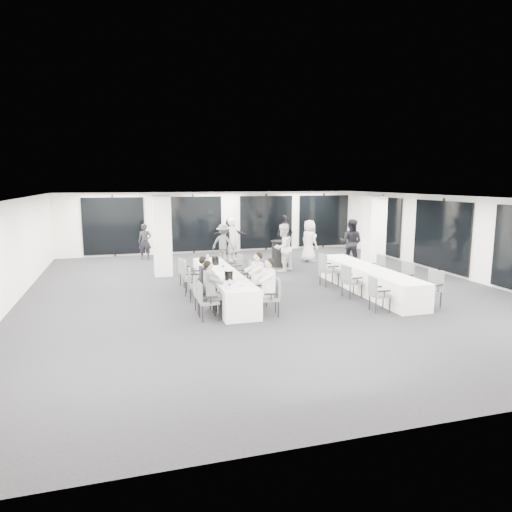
{
  "coord_description": "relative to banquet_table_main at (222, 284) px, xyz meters",
  "views": [
    {
      "loc": [
        -4.07,
        -12.87,
        3.3
      ],
      "look_at": [
        -0.38,
        -0.2,
        1.12
      ],
      "focal_mm": 32.0,
      "sensor_mm": 36.0,
      "label": 1
    }
  ],
  "objects": [
    {
      "name": "chair_main_right_near",
      "position": [
        0.83,
        -2.08,
        0.15
      ],
      "size": [
        0.53,
        0.57,
        0.92
      ],
      "rotation": [
        0.0,
        0.0,
        1.43
      ],
      "color": "#595B62",
      "rests_on": "floor"
    },
    {
      "name": "ice_bucket_far",
      "position": [
        0.03,
        1.12,
        0.5
      ],
      "size": [
        0.22,
        0.22,
        0.25
      ],
      "primitive_type": "cylinder",
      "color": "black",
      "rests_on": "banquet_table_main"
    },
    {
      "name": "chair_main_left_fourth",
      "position": [
        -0.84,
        0.58,
        0.2
      ],
      "size": [
        0.59,
        0.63,
        1.01
      ],
      "rotation": [
        0.0,
        0.0,
        -1.76
      ],
      "color": "#595B62",
      "rests_on": "floor"
    },
    {
      "name": "water_bottle_a",
      "position": [
        -0.23,
        -2.0,
        0.47
      ],
      "size": [
        0.06,
        0.06,
        0.2
      ],
      "primitive_type": "cylinder",
      "color": "silver",
      "rests_on": "banquet_table_main"
    },
    {
      "name": "room",
      "position": [
        2.33,
        1.5,
        1.01
      ],
      "size": [
        14.04,
        16.04,
        2.84
      ],
      "color": "black",
      "rests_on": "ground"
    },
    {
      "name": "standing_guest_f",
      "position": [
        2.01,
        7.59,
        0.57
      ],
      "size": [
        1.85,
        1.13,
        1.89
      ],
      "primitive_type": "imported",
      "rotation": [
        0.0,
        0.0,
        2.86
      ],
      "color": "black",
      "rests_on": "floor"
    },
    {
      "name": "column_right",
      "position": [
        5.65,
        1.39,
        1.02
      ],
      "size": [
        0.6,
        0.6,
        2.8
      ],
      "primitive_type": "cube",
      "color": "white",
      "rests_on": "floor"
    },
    {
      "name": "plate_a",
      "position": [
        -0.0,
        -1.49,
        0.39
      ],
      "size": [
        0.21,
        0.21,
        0.03
      ],
      "color": "white",
      "rests_on": "banquet_table_main"
    },
    {
      "name": "chair_main_right_mid",
      "position": [
        0.84,
        -0.42,
        0.22
      ],
      "size": [
        0.59,
        0.63,
        1.04
      ],
      "rotation": [
        0.0,
        0.0,
        1.7
      ],
      "color": "#595B62",
      "rests_on": "floor"
    },
    {
      "name": "seated_guest_c",
      "position": [
        0.67,
        -2.07,
        0.44
      ],
      "size": [
        0.5,
        0.38,
        1.44
      ],
      "rotation": [
        0.0,
        0.0,
        1.57
      ],
      "color": "silver",
      "rests_on": "floor"
    },
    {
      "name": "chair_side_right_far",
      "position": [
        5.15,
        0.29,
        0.17
      ],
      "size": [
        0.49,
        0.55,
        0.95
      ],
      "rotation": [
        0.0,
        0.0,
        1.56
      ],
      "color": "#595B62",
      "rests_on": "floor"
    },
    {
      "name": "banquet_table_main",
      "position": [
        0.0,
        0.0,
        0.0
      ],
      "size": [
        0.9,
        5.0,
        0.75
      ],
      "primitive_type": "cube",
      "color": "white",
      "rests_on": "floor"
    },
    {
      "name": "standing_guest_a",
      "position": [
        1.72,
        5.94,
        0.63
      ],
      "size": [
        0.94,
        0.94,
        2.01
      ],
      "primitive_type": "imported",
      "rotation": [
        0.0,
        0.0,
        0.81
      ],
      "color": "silver",
      "rests_on": "floor"
    },
    {
      "name": "chair_side_left_mid",
      "position": [
        3.49,
        -1.04,
        0.16
      ],
      "size": [
        0.52,
        0.57,
        0.93
      ],
      "rotation": [
        0.0,
        0.0,
        -1.45
      ],
      "color": "#595B62",
      "rests_on": "floor"
    },
    {
      "name": "water_bottle_c",
      "position": [
        -0.07,
        1.91,
        0.48
      ],
      "size": [
        0.06,
        0.06,
        0.2
      ],
      "primitive_type": "cylinder",
      "color": "silver",
      "rests_on": "banquet_table_main"
    },
    {
      "name": "standing_guest_b",
      "position": [
        2.94,
        3.11,
        0.62
      ],
      "size": [
        1.13,
        0.99,
        2.0
      ],
      "primitive_type": "imported",
      "rotation": [
        0.0,
        0.0,
        3.66
      ],
      "color": "silver",
      "rests_on": "floor"
    },
    {
      "name": "banquet_table_side",
      "position": [
        4.32,
        -0.59,
        0.0
      ],
      "size": [
        0.9,
        5.0,
        0.75
      ],
      "primitive_type": "cube",
      "color": "white",
      "rests_on": "floor"
    },
    {
      "name": "standing_guest_g",
      "position": [
        -1.8,
        7.17,
        0.49
      ],
      "size": [
        0.7,
        0.59,
        1.72
      ],
      "primitive_type": "imported",
      "rotation": [
        0.0,
        0.0,
        -0.15
      ],
      "color": "black",
      "rests_on": "floor"
    },
    {
      "name": "seated_guest_b",
      "position": [
        -0.67,
        -1.32,
        0.44
      ],
      "size": [
        0.5,
        0.38,
        1.44
      ],
      "rotation": [
        0.0,
        0.0,
        -1.57
      ],
      "color": "black",
      "rests_on": "floor"
    },
    {
      "name": "cocktail_table",
      "position": [
        3.16,
        4.07,
        0.14
      ],
      "size": [
        0.73,
        0.73,
        1.01
      ],
      "color": "black",
      "rests_on": "floor"
    },
    {
      "name": "seated_guest_d",
      "position": [
        0.67,
        -1.09,
        0.44
      ],
      "size": [
        0.5,
        0.38,
        1.44
      ],
      "rotation": [
        0.0,
        0.0,
        1.57
      ],
      "color": "silver",
      "rests_on": "floor"
    },
    {
      "name": "plate_b",
      "position": [
        0.08,
        -1.92,
        0.39
      ],
      "size": [
        0.22,
        0.22,
        0.03
      ],
      "color": "white",
      "rests_on": "banquet_table_main"
    },
    {
      "name": "chair_side_left_near",
      "position": [
        3.49,
        -2.5,
        0.14
      ],
      "size": [
        0.5,
        0.54,
        0.9
      ],
      "rotation": [
        0.0,
        0.0,
        -1.67
      ],
      "color": "#595B62",
      "rests_on": "floor"
    },
    {
      "name": "chair_main_left_far",
      "position": [
        -0.83,
        1.71,
        0.13
      ],
      "size": [
        0.53,
        0.56,
        0.89
      ],
      "rotation": [
        0.0,
        0.0,
        -1.38
      ],
      "color": "#595B62",
      "rests_on": "floor"
    },
    {
      "name": "wine_glass",
      "position": [
        0.15,
        -2.07,
        0.51
      ],
      "size": [
        0.07,
        0.07,
        0.18
      ],
      "color": "silver",
      "rests_on": "banquet_table_main"
    },
    {
      "name": "chair_side_right_mid",
      "position": [
        5.15,
        -1.21,
        0.18
      ],
      "size": [
        0.57,
        0.6,
        0.97
      ],
      "rotation": [
        0.0,
        0.0,
        1.75
      ],
      "color": "#595B62",
      "rests_on": "floor"
    },
    {
      "name": "chair_main_right_far",
      "position": [
        0.83,
        1.7,
        0.16
      ],
      "size": [
        0.53,
        0.57,
        0.94
      ],
      "rotation": [
        0.0,
        0.0,
        1.69
      ],
      "color": "#595B62",
      "rests_on": "floor"
    },
    {
      "name": "ice_bucket_near",
      "position": [
        -0.06,
        -1.11,
        0.5
      ],
      "size": [
        0.22,
        0.22,
        0.25
      ],
      "primitive_type": "cylinder",
      "color": "black",
      "rests_on": "banquet_table_main"
    },
    {
      "name": "plate_c",
      "position": [
        0.06,
        -0.51,
        0.39
      ],
      "size": [
        0.2,
        0.2,
        0.03
      ],
      "color": "white",
      "rests_on": "banquet_table_main"
    },
    {
      "name": "standing_guest_d",
      "position": [
        4.59,
        7.49,
        0.61
      ],
      "size": [
        1.32,
        1.11,
        1.96
      ],
      "primitive_type": "imported",
      "rotation": [
        0.0,
        0.0,
        3.63
      ],
      "color": "black",
      "rests_on": "floor"
    },
    {
      "name": "chair_main_left_second",
      "position": [
        -0.83,
        -1.32,
        0.14
      ],
      "size": [
        0.47,
        0.52,
        0.91
      ],
      "rotation": [
        0.0,
        0.0,
        -1.55
      ],
      "color": "#595B62",
      "rests_on": "floor"
    },
    {
      "name": "chair_main_right_fourth",
      "position": [
        0.83,
        0.48,
        0.16
      ],
      "size": [
        0.54,
        0.58,
        0.94
      ],
      "rotation": [
        0.0,
        0.0,
        1.41
      ],
      "color": "#595B62",
      "rests_on": "floor"
    },
    {
      "name": "standing_guest_c",
      "position": [
        1.26,
        5.63,
        0.51
      ],
      "size": [
        1.27,
        1.16,
        1.78
      ],
      "primitive_type": "imported",
      "rotation": [
        0.0,
        0.0,
        2.5
      ],
      "color": "#55575D",
      "rests_on": "floor"
    },
    {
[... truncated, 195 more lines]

